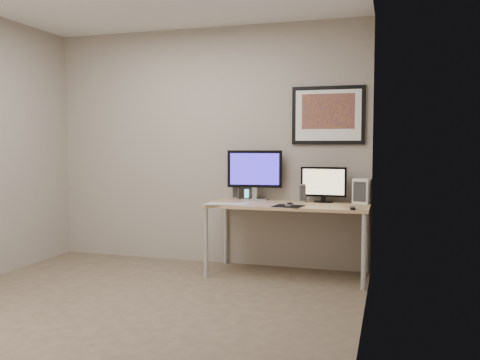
{
  "coord_description": "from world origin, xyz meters",
  "views": [
    {
      "loc": [
        1.98,
        -3.62,
        1.32
      ],
      "look_at": [
        0.57,
        1.1,
        0.97
      ],
      "focal_mm": 38.0,
      "sensor_mm": 36.0,
      "label": 1
    }
  ],
  "objects_px": {
    "desk": "(288,210)",
    "fan_unit": "(362,191)",
    "monitor_large": "(255,173)",
    "phone_dock": "(247,194)",
    "keyboard": "(226,204)",
    "monitor_tv": "(323,184)",
    "framed_art": "(328,115)",
    "speaker_left": "(237,190)",
    "speaker_right": "(303,193)"
  },
  "relations": [
    {
      "from": "desk",
      "to": "monitor_tv",
      "type": "height_order",
      "value": "monitor_tv"
    },
    {
      "from": "framed_art",
      "to": "monitor_tv",
      "type": "xyz_separation_m",
      "value": [
        -0.02,
        -0.14,
        -0.7
      ]
    },
    {
      "from": "desk",
      "to": "phone_dock",
      "type": "bearing_deg",
      "value": 161.58
    },
    {
      "from": "speaker_right",
      "to": "phone_dock",
      "type": "distance_m",
      "value": 0.59
    },
    {
      "from": "monitor_large",
      "to": "speaker_left",
      "type": "distance_m",
      "value": 0.31
    },
    {
      "from": "desk",
      "to": "keyboard",
      "type": "relative_size",
      "value": 3.93
    },
    {
      "from": "framed_art",
      "to": "speaker_left",
      "type": "distance_m",
      "value": 1.26
    },
    {
      "from": "monitor_tv",
      "to": "keyboard",
      "type": "xyz_separation_m",
      "value": [
        -0.89,
        -0.48,
        -0.19
      ]
    },
    {
      "from": "monitor_tv",
      "to": "speaker_right",
      "type": "bearing_deg",
      "value": -179.85
    },
    {
      "from": "desk",
      "to": "keyboard",
      "type": "height_order",
      "value": "keyboard"
    },
    {
      "from": "fan_unit",
      "to": "keyboard",
      "type": "bearing_deg",
      "value": -139.72
    },
    {
      "from": "phone_dock",
      "to": "fan_unit",
      "type": "distance_m",
      "value": 1.18
    },
    {
      "from": "desk",
      "to": "monitor_large",
      "type": "distance_m",
      "value": 0.58
    },
    {
      "from": "phone_dock",
      "to": "keyboard",
      "type": "height_order",
      "value": "phone_dock"
    },
    {
      "from": "framed_art",
      "to": "keyboard",
      "type": "xyz_separation_m",
      "value": [
        -0.91,
        -0.62,
        -0.88
      ]
    },
    {
      "from": "desk",
      "to": "framed_art",
      "type": "height_order",
      "value": "framed_art"
    },
    {
      "from": "framed_art",
      "to": "speaker_right",
      "type": "relative_size",
      "value": 4.01
    },
    {
      "from": "monitor_large",
      "to": "phone_dock",
      "type": "bearing_deg",
      "value": -149.46
    },
    {
      "from": "monitor_large",
      "to": "keyboard",
      "type": "height_order",
      "value": "monitor_large"
    },
    {
      "from": "keyboard",
      "to": "speaker_left",
      "type": "bearing_deg",
      "value": 81.44
    },
    {
      "from": "monitor_large",
      "to": "monitor_tv",
      "type": "relative_size",
      "value": 1.25
    },
    {
      "from": "desk",
      "to": "fan_unit",
      "type": "distance_m",
      "value": 0.76
    },
    {
      "from": "framed_art",
      "to": "speaker_right",
      "type": "bearing_deg",
      "value": -149.65
    },
    {
      "from": "framed_art",
      "to": "speaker_left",
      "type": "relative_size",
      "value": 3.99
    },
    {
      "from": "monitor_tv",
      "to": "monitor_large",
      "type": "bearing_deg",
      "value": 179.28
    },
    {
      "from": "desk",
      "to": "monitor_tv",
      "type": "relative_size",
      "value": 3.45
    },
    {
      "from": "monitor_tv",
      "to": "keyboard",
      "type": "relative_size",
      "value": 1.14
    },
    {
      "from": "monitor_tv",
      "to": "speaker_right",
      "type": "relative_size",
      "value": 2.48
    },
    {
      "from": "monitor_large",
      "to": "framed_art",
      "type": "bearing_deg",
      "value": 0.36
    },
    {
      "from": "monitor_large",
      "to": "fan_unit",
      "type": "bearing_deg",
      "value": -8.52
    },
    {
      "from": "monitor_large",
      "to": "fan_unit",
      "type": "relative_size",
      "value": 2.32
    },
    {
      "from": "phone_dock",
      "to": "fan_unit",
      "type": "xyz_separation_m",
      "value": [
        1.18,
        0.06,
        0.06
      ]
    },
    {
      "from": "keyboard",
      "to": "fan_unit",
      "type": "relative_size",
      "value": 1.63
    },
    {
      "from": "desk",
      "to": "fan_unit",
      "type": "xyz_separation_m",
      "value": [
        0.71,
        0.21,
        0.19
      ]
    },
    {
      "from": "speaker_left",
      "to": "keyboard",
      "type": "relative_size",
      "value": 0.46
    },
    {
      "from": "speaker_left",
      "to": "speaker_right",
      "type": "height_order",
      "value": "speaker_left"
    },
    {
      "from": "desk",
      "to": "phone_dock",
      "type": "distance_m",
      "value": 0.52
    },
    {
      "from": "speaker_right",
      "to": "fan_unit",
      "type": "height_order",
      "value": "fan_unit"
    },
    {
      "from": "desk",
      "to": "monitor_large",
      "type": "relative_size",
      "value": 2.76
    },
    {
      "from": "fan_unit",
      "to": "monitor_tv",
      "type": "bearing_deg",
      "value": -157.93
    },
    {
      "from": "monitor_tv",
      "to": "speaker_left",
      "type": "relative_size",
      "value": 2.46
    },
    {
      "from": "speaker_left",
      "to": "speaker_right",
      "type": "relative_size",
      "value": 1.01
    },
    {
      "from": "desk",
      "to": "fan_unit",
      "type": "bearing_deg",
      "value": 16.82
    },
    {
      "from": "monitor_tv",
      "to": "phone_dock",
      "type": "relative_size",
      "value": 3.48
    },
    {
      "from": "desk",
      "to": "speaker_right",
      "type": "distance_m",
      "value": 0.28
    },
    {
      "from": "framed_art",
      "to": "keyboard",
      "type": "relative_size",
      "value": 1.84
    },
    {
      "from": "monitor_tv",
      "to": "phone_dock",
      "type": "xyz_separation_m",
      "value": [
        -0.8,
        -0.04,
        -0.13
      ]
    },
    {
      "from": "framed_art",
      "to": "monitor_large",
      "type": "height_order",
      "value": "framed_art"
    },
    {
      "from": "monitor_large",
      "to": "speaker_left",
      "type": "height_order",
      "value": "monitor_large"
    },
    {
      "from": "fan_unit",
      "to": "speaker_left",
      "type": "bearing_deg",
      "value": -164.28
    }
  ]
}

